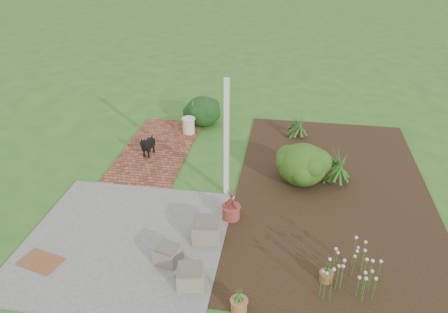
# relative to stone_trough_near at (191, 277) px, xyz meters

# --- Properties ---
(ground) EXTENTS (80.00, 80.00, 0.00)m
(ground) POSITION_rel_stone_trough_near_xyz_m (-0.16, 2.58, -0.18)
(ground) COLOR #2E641F
(ground) RESTS_ON ground
(concrete_patio) EXTENTS (3.50, 3.50, 0.04)m
(concrete_patio) POSITION_rel_stone_trough_near_xyz_m (-1.41, 0.83, -0.16)
(concrete_patio) COLOR #62615F
(concrete_patio) RESTS_ON ground
(brick_path) EXTENTS (1.60, 3.50, 0.04)m
(brick_path) POSITION_rel_stone_trough_near_xyz_m (-1.86, 4.33, -0.16)
(brick_path) COLOR brown
(brick_path) RESTS_ON ground
(garden_bed) EXTENTS (4.00, 7.00, 0.03)m
(garden_bed) POSITION_rel_stone_trough_near_xyz_m (2.34, 3.08, -0.16)
(garden_bed) COLOR black
(garden_bed) RESTS_ON ground
(veranda_post) EXTENTS (0.10, 0.10, 2.50)m
(veranda_post) POSITION_rel_stone_trough_near_xyz_m (0.14, 2.68, 1.07)
(veranda_post) COLOR white
(veranda_post) RESTS_ON ground
(stone_trough_near) EXTENTS (0.49, 0.49, 0.28)m
(stone_trough_near) POSITION_rel_stone_trough_near_xyz_m (0.00, 0.00, 0.00)
(stone_trough_near) COLOR gray
(stone_trough_near) RESTS_ON concrete_patio
(stone_trough_mid) EXTENTS (0.47, 0.47, 0.26)m
(stone_trough_mid) POSITION_rel_stone_trough_near_xyz_m (-0.50, 0.45, -0.01)
(stone_trough_mid) COLOR #7B6E5E
(stone_trough_mid) RESTS_ON concrete_patio
(stone_trough_far) EXTENTS (0.54, 0.54, 0.33)m
(stone_trough_far) POSITION_rel_stone_trough_near_xyz_m (0.03, 1.14, 0.02)
(stone_trough_far) COLOR #736958
(stone_trough_far) RESTS_ON concrete_patio
(coir_doormat) EXTENTS (0.76, 0.58, 0.02)m
(coir_doormat) POSITION_rel_stone_trough_near_xyz_m (-2.58, 0.07, -0.13)
(coir_doormat) COLOR brown
(coir_doormat) RESTS_ON concrete_patio
(black_dog) EXTENTS (0.23, 0.57, 0.49)m
(black_dog) POSITION_rel_stone_trough_near_xyz_m (-1.96, 3.93, 0.15)
(black_dog) COLOR black
(black_dog) RESTS_ON brick_path
(cream_ceramic_urn) EXTENTS (0.34, 0.34, 0.42)m
(cream_ceramic_urn) POSITION_rel_stone_trough_near_xyz_m (-1.28, 5.33, 0.07)
(cream_ceramic_urn) COLOR beige
(cream_ceramic_urn) RESTS_ON brick_path
(evergreen_shrub) EXTENTS (1.24, 1.24, 0.90)m
(evergreen_shrub) POSITION_rel_stone_trough_near_xyz_m (1.68, 3.33, 0.30)
(evergreen_shrub) COLOR #13380A
(evergreen_shrub) RESTS_ON garden_bed
(agapanthus_clump_back) EXTENTS (1.07, 1.07, 0.89)m
(agapanthus_clump_back) POSITION_rel_stone_trough_near_xyz_m (2.37, 3.46, 0.30)
(agapanthus_clump_back) COLOR #12400F
(agapanthus_clump_back) RESTS_ON garden_bed
(agapanthus_clump_front) EXTENTS (1.00, 1.00, 0.70)m
(agapanthus_clump_front) POSITION_rel_stone_trough_near_xyz_m (1.53, 5.58, 0.20)
(agapanthus_clump_front) COLOR #1B4111
(agapanthus_clump_front) RESTS_ON garden_bed
(pink_flower_patch) EXTENTS (1.13, 1.13, 0.63)m
(pink_flower_patch) POSITION_rel_stone_trough_near_xyz_m (2.40, 0.37, 0.17)
(pink_flower_patch) COLOR #113D0F
(pink_flower_patch) RESTS_ON garden_bed
(terracotta_pot_bronze) EXTENTS (0.35, 0.35, 0.27)m
(terracotta_pot_bronze) POSITION_rel_stone_trough_near_xyz_m (0.37, 1.79, -0.01)
(terracotta_pot_bronze) COLOR #943A32
(terracotta_pot_bronze) RESTS_ON garden_bed
(terracotta_pot_small_left) EXTENTS (0.23, 0.23, 0.17)m
(terracotta_pot_small_left) POSITION_rel_stone_trough_near_xyz_m (2.08, 0.41, -0.06)
(terracotta_pot_small_left) COLOR brown
(terracotta_pot_small_left) RESTS_ON garden_bed
(terracotta_pot_small_right) EXTENTS (0.29, 0.29, 0.20)m
(terracotta_pot_small_right) POSITION_rel_stone_trough_near_xyz_m (0.80, -0.40, -0.05)
(terracotta_pot_small_right) COLOR #9F6135
(terracotta_pot_small_right) RESTS_ON garden_bed
(purple_flowering_bush) EXTENTS (0.98, 0.98, 0.83)m
(purple_flowering_bush) POSITION_rel_stone_trough_near_xyz_m (-1.04, 6.01, 0.23)
(purple_flowering_bush) COLOR black
(purple_flowering_bush) RESTS_ON ground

